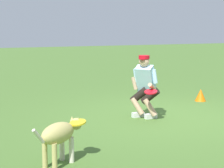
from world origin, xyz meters
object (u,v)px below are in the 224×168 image
at_px(frisbee_held, 151,92).
at_px(training_cone, 201,95).
at_px(person, 145,84).
at_px(dog, 60,134).
at_px(frisbee_flying, 78,122).

xyz_separation_m(frisbee_held, training_cone, (-2.28, -1.32, -0.45)).
bearing_deg(frisbee_held, training_cone, -149.95).
xyz_separation_m(person, dog, (2.37, 1.81, -0.28)).
bearing_deg(training_cone, person, 23.24).
height_order(frisbee_flying, training_cone, frisbee_flying).
relative_size(frisbee_flying, training_cone, 0.74).
distance_m(person, frisbee_flying, 2.73).
bearing_deg(person, dog, -1.52).
bearing_deg(dog, person, 5.08).
relative_size(dog, frisbee_flying, 3.84).
height_order(frisbee_held, training_cone, frisbee_held).
bearing_deg(person, frisbee_held, 38.35).
bearing_deg(frisbee_held, frisbee_flying, 34.24).
height_order(dog, frisbee_held, frisbee_held).
xyz_separation_m(dog, frisbee_flying, (-0.28, -0.07, 0.12)).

